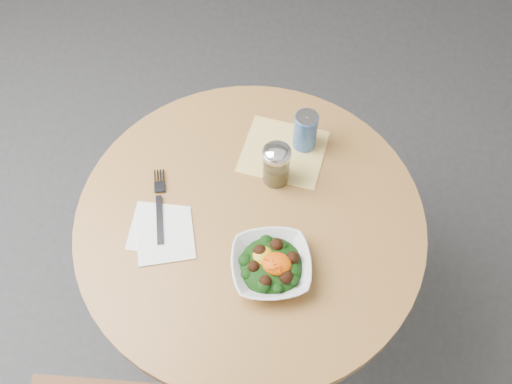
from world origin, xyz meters
TOP-DOWN VIEW (x-y plane):
  - ground at (0.00, 0.00)m, footprint 6.00×6.00m
  - table at (0.00, 0.00)m, footprint 0.90×0.90m
  - cloth_napkin at (0.05, 0.22)m, footprint 0.24×0.22m
  - paper_napkins at (-0.21, -0.08)m, footprint 0.19×0.19m
  - salad_bowl at (0.08, -0.13)m, footprint 0.23×0.23m
  - fork at (-0.24, 0.00)m, footprint 0.08×0.22m
  - spice_shaker at (0.05, 0.13)m, footprint 0.07×0.07m
  - beverage_can at (0.11, 0.26)m, footprint 0.06×0.06m

SIDE VIEW (x-z plane):
  - ground at x=0.00m, z-range 0.00..0.00m
  - table at x=0.00m, z-range 0.18..0.93m
  - cloth_napkin at x=0.05m, z-range 0.75..0.75m
  - paper_napkins at x=-0.21m, z-range 0.75..0.75m
  - fork at x=-0.24m, z-range 0.75..0.76m
  - salad_bowl at x=0.08m, z-range 0.74..0.81m
  - beverage_can at x=0.11m, z-range 0.75..0.87m
  - spice_shaker at x=0.05m, z-range 0.75..0.88m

